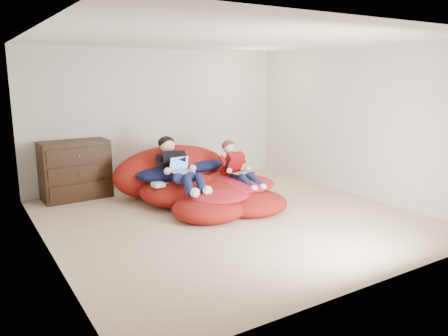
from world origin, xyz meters
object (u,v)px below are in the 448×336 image
at_px(younger_boy, 237,165).
at_px(laptop_black, 238,169).
at_px(beanbag_pile, 199,186).
at_px(laptop_white, 181,168).
at_px(older_boy, 177,164).
at_px(dresser, 75,170).

xyz_separation_m(younger_boy, laptop_black, (-0.00, -0.04, -0.05)).
distance_m(beanbag_pile, laptop_black, 0.69).
bearing_deg(laptop_black, younger_boy, 90.00).
bearing_deg(younger_boy, laptop_white, 170.62).
distance_m(older_boy, laptop_white, 0.15).
bearing_deg(older_boy, younger_boy, -17.96).
relative_size(older_boy, younger_boy, 1.33).
bearing_deg(dresser, older_boy, -46.62).
bearing_deg(beanbag_pile, dresser, 141.79).
relative_size(younger_boy, laptop_black, 2.22).
xyz_separation_m(dresser, older_boy, (1.24, -1.31, 0.19)).
xyz_separation_m(younger_boy, laptop_white, (-0.92, 0.15, 0.02)).
bearing_deg(laptop_white, dresser, 130.38).
distance_m(dresser, laptop_black, 2.71).
height_order(older_boy, laptop_white, older_boy).
bearing_deg(older_boy, laptop_white, -90.00).
xyz_separation_m(laptop_white, laptop_black, (0.92, -0.19, -0.07)).
relative_size(beanbag_pile, younger_boy, 2.43).
xyz_separation_m(older_boy, laptop_white, (0.00, -0.15, -0.04)).
distance_m(older_boy, laptop_black, 0.98).
distance_m(dresser, younger_boy, 2.69).
bearing_deg(beanbag_pile, younger_boy, -31.55).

